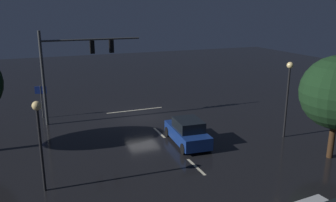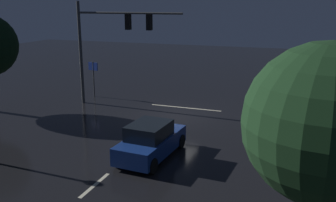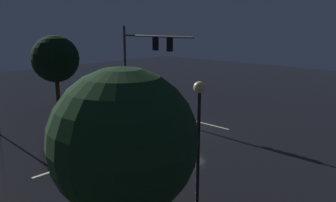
# 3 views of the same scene
# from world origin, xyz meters

# --- Properties ---
(ground_plane) EXTENTS (80.00, 80.00, 0.00)m
(ground_plane) POSITION_xyz_m (0.00, 0.00, 0.00)
(ground_plane) COLOR black
(traffic_signal_assembly) EXTENTS (7.59, 0.47, 7.13)m
(traffic_signal_assembly) POSITION_xyz_m (5.03, -0.88, 4.90)
(traffic_signal_assembly) COLOR #383A3D
(traffic_signal_assembly) RESTS_ON ground_plane
(lane_dash_far) EXTENTS (0.16, 2.20, 0.01)m
(lane_dash_far) POSITION_xyz_m (0.00, 4.00, 0.00)
(lane_dash_far) COLOR beige
(lane_dash_far) RESTS_ON ground_plane
(lane_dash_mid) EXTENTS (0.16, 2.20, 0.01)m
(lane_dash_mid) POSITION_xyz_m (0.00, 10.00, 0.00)
(lane_dash_mid) COLOR beige
(lane_dash_mid) RESTS_ON ground_plane
(stop_bar) EXTENTS (5.00, 0.16, 0.01)m
(stop_bar) POSITION_xyz_m (0.00, -2.07, 0.00)
(stop_bar) COLOR beige
(stop_bar) RESTS_ON ground_plane
(car_approaching) EXTENTS (2.17, 4.47, 1.70)m
(car_approaching) POSITION_xyz_m (-1.02, 6.61, 0.80)
(car_approaching) COLOR navy
(car_approaching) RESTS_ON ground_plane
(street_lamp_left_kerb) EXTENTS (0.44, 0.44, 5.27)m
(street_lamp_left_kerb) POSITION_xyz_m (-7.76, 8.04, 3.67)
(street_lamp_left_kerb) COLOR black
(street_lamp_left_kerb) RESTS_ON ground_plane
(route_sign) EXTENTS (0.89, 0.27, 2.69)m
(route_sign) POSITION_xyz_m (7.58, -2.76, 1.94)
(route_sign) COLOR #383A3D
(route_sign) RESTS_ON ground_plane
(tree_left_far) EXTENTS (4.28, 4.28, 6.17)m
(tree_left_far) POSITION_xyz_m (-8.05, 11.82, 4.01)
(tree_left_far) COLOR #382314
(tree_left_far) RESTS_ON ground_plane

